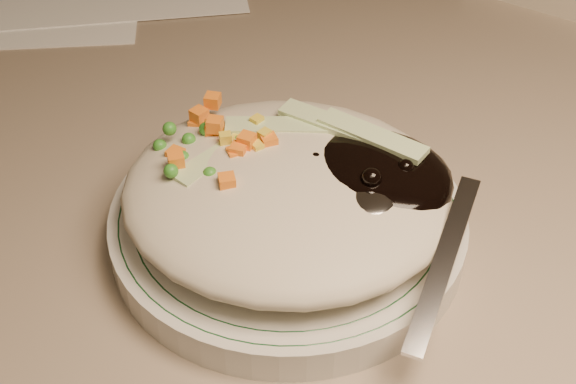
# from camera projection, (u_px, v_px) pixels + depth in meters

# --- Properties ---
(desk) EXTENTS (1.40, 0.70, 0.74)m
(desk) POSITION_uv_depth(u_px,v_px,m) (430.00, 262.00, 0.75)
(desk) COLOR gray
(desk) RESTS_ON ground
(plate) EXTENTS (0.21, 0.21, 0.02)m
(plate) POSITION_uv_depth(u_px,v_px,m) (288.00, 224.00, 0.49)
(plate) COLOR silver
(plate) RESTS_ON desk
(plate_rim) EXTENTS (0.20, 0.20, 0.00)m
(plate_rim) POSITION_uv_depth(u_px,v_px,m) (288.00, 212.00, 0.48)
(plate_rim) COLOR #144723
(plate_rim) RESTS_ON plate
(meal) EXTENTS (0.20, 0.19, 0.05)m
(meal) POSITION_uv_depth(u_px,v_px,m) (295.00, 186.00, 0.46)
(meal) COLOR #BBB298
(meal) RESTS_ON plate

